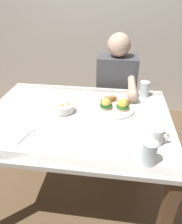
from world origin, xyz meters
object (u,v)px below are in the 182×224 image
at_px(coffee_mug, 156,135).
at_px(fork, 27,135).
at_px(dining_table, 77,130).
at_px(eggs_benedict_plate, 114,106).
at_px(fruit_bowl, 64,108).
at_px(water_glass_far, 149,154).
at_px(diner_person, 116,91).
at_px(water_glass_near, 144,90).

relative_size(coffee_mug, fork, 0.72).
distance_m(dining_table, fork, 0.35).
xyz_separation_m(eggs_benedict_plate, fruit_bowl, (-0.32, -0.08, 0.01)).
height_order(water_glass_far, diner_person, diner_person).
bearing_deg(fork, water_glass_far, -10.76).
bearing_deg(eggs_benedict_plate, fruit_bowl, -166.16).
distance_m(eggs_benedict_plate, water_glass_far, 0.50).
relative_size(dining_table, eggs_benedict_plate, 4.44).
bearing_deg(coffee_mug, dining_table, 156.47).
bearing_deg(diner_person, water_glass_far, -79.91).
bearing_deg(water_glass_near, diner_person, 129.10).
height_order(eggs_benedict_plate, diner_person, diner_person).
distance_m(dining_table, water_glass_far, 0.57).
distance_m(dining_table, coffee_mug, 0.53).
distance_m(dining_table, eggs_benedict_plate, 0.29).
bearing_deg(diner_person, fork, -119.91).
bearing_deg(dining_table, eggs_benedict_plate, 26.63).
height_order(coffee_mug, fork, coffee_mug).
xyz_separation_m(fruit_bowl, fork, (-0.15, -0.27, -0.03)).
xyz_separation_m(eggs_benedict_plate, water_glass_near, (0.21, 0.23, 0.03)).
bearing_deg(coffee_mug, fork, -177.66).
relative_size(dining_table, coffee_mug, 10.78).
relative_size(coffee_mug, water_glass_near, 0.97).
distance_m(fork, water_glass_far, 0.66).
relative_size(fork, diner_person, 0.14).
distance_m(coffee_mug, diner_person, 0.84).
distance_m(coffee_mug, water_glass_near, 0.55).
height_order(dining_table, diner_person, diner_person).
xyz_separation_m(dining_table, fork, (-0.24, -0.23, 0.11)).
distance_m(eggs_benedict_plate, coffee_mug, 0.39).
distance_m(dining_table, water_glass_near, 0.59).
bearing_deg(diner_person, fruit_bowl, -120.37).
height_order(dining_table, coffee_mug, coffee_mug).
xyz_separation_m(eggs_benedict_plate, fork, (-0.47, -0.35, -0.02)).
bearing_deg(fork, eggs_benedict_plate, 36.43).
bearing_deg(water_glass_far, fork, 169.24).
bearing_deg(fruit_bowl, eggs_benedict_plate, 13.84).
xyz_separation_m(dining_table, eggs_benedict_plate, (0.24, 0.12, 0.13)).
relative_size(fruit_bowl, water_glass_near, 1.05).
height_order(coffee_mug, diner_person, diner_person).
relative_size(fork, water_glass_far, 1.28).
bearing_deg(fruit_bowl, dining_table, -23.57).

